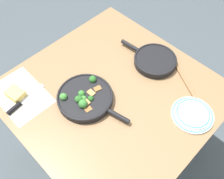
{
  "coord_description": "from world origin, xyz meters",
  "views": [
    {
      "loc": [
        0.55,
        -0.55,
        1.87
      ],
      "look_at": [
        0.0,
        0.0,
        0.76
      ],
      "focal_mm": 40.0,
      "sensor_mm": 36.0,
      "label": 1
    }
  ],
  "objects_px": {
    "skillet_eggs": "(155,60)",
    "skillet_broccoli": "(85,98)",
    "cheese_block": "(16,94)",
    "dinner_plate_stack": "(193,114)",
    "grater_knife": "(21,103)",
    "wooden_spoon": "(179,70)"
  },
  "relations": [
    {
      "from": "skillet_broccoli",
      "to": "skillet_eggs",
      "type": "bearing_deg",
      "value": 66.88
    },
    {
      "from": "grater_knife",
      "to": "dinner_plate_stack",
      "type": "relative_size",
      "value": 1.12
    },
    {
      "from": "skillet_eggs",
      "to": "skillet_broccoli",
      "type": "bearing_deg",
      "value": 74.12
    },
    {
      "from": "skillet_eggs",
      "to": "grater_knife",
      "type": "relative_size",
      "value": 1.54
    },
    {
      "from": "skillet_eggs",
      "to": "grater_knife",
      "type": "xyz_separation_m",
      "value": [
        -0.32,
        -0.72,
        -0.01
      ]
    },
    {
      "from": "wooden_spoon",
      "to": "cheese_block",
      "type": "relative_size",
      "value": 3.25
    },
    {
      "from": "wooden_spoon",
      "to": "grater_knife",
      "type": "distance_m",
      "value": 0.9
    },
    {
      "from": "skillet_broccoli",
      "to": "cheese_block",
      "type": "height_order",
      "value": "skillet_broccoli"
    },
    {
      "from": "skillet_eggs",
      "to": "grater_knife",
      "type": "height_order",
      "value": "skillet_eggs"
    },
    {
      "from": "skillet_broccoli",
      "to": "wooden_spoon",
      "type": "xyz_separation_m",
      "value": [
        0.23,
        0.52,
        -0.02
      ]
    },
    {
      "from": "wooden_spoon",
      "to": "grater_knife",
      "type": "bearing_deg",
      "value": 87.9
    },
    {
      "from": "wooden_spoon",
      "to": "grater_knife",
      "type": "height_order",
      "value": "grater_knife"
    },
    {
      "from": "wooden_spoon",
      "to": "cheese_block",
      "type": "bearing_deg",
      "value": 84.28
    },
    {
      "from": "cheese_block",
      "to": "dinner_plate_stack",
      "type": "bearing_deg",
      "value": 37.48
    },
    {
      "from": "skillet_eggs",
      "to": "grater_knife",
      "type": "bearing_deg",
      "value": 61.5
    },
    {
      "from": "dinner_plate_stack",
      "to": "skillet_broccoli",
      "type": "bearing_deg",
      "value": -144.61
    },
    {
      "from": "skillet_eggs",
      "to": "dinner_plate_stack",
      "type": "relative_size",
      "value": 1.72
    },
    {
      "from": "skillet_eggs",
      "to": "grater_knife",
      "type": "distance_m",
      "value": 0.79
    },
    {
      "from": "cheese_block",
      "to": "dinner_plate_stack",
      "type": "height_order",
      "value": "cheese_block"
    },
    {
      "from": "skillet_eggs",
      "to": "cheese_block",
      "type": "xyz_separation_m",
      "value": [
        -0.38,
        -0.71,
        -0.0
      ]
    },
    {
      "from": "wooden_spoon",
      "to": "grater_knife",
      "type": "relative_size",
      "value": 1.38
    },
    {
      "from": "grater_knife",
      "to": "cheese_block",
      "type": "distance_m",
      "value": 0.06
    }
  ]
}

